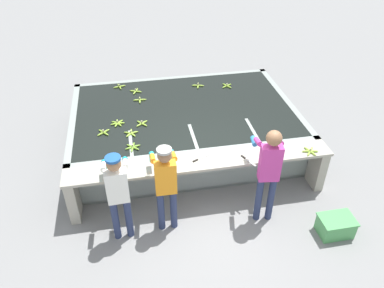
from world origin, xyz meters
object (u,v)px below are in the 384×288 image
Objects in this scene: banana_bunch_floating_6 at (118,123)px; banana_bunch_floating_9 at (104,132)px; banana_bunch_floating_7 at (136,91)px; crate at (336,226)px; banana_bunch_ledge_0 at (310,151)px; worker_0 at (118,190)px; banana_bunch_floating_3 at (140,100)px; banana_bunch_floating_1 at (133,147)px; banana_bunch_floating_0 at (131,133)px; banana_bunch_floating_8 at (142,123)px; banana_bunch_floating_5 at (227,86)px; banana_bunch_floating_4 at (119,87)px; knife_0 at (199,159)px; banana_bunch_floating_2 at (198,85)px; worker_2 at (269,168)px; worker_1 at (166,181)px; knife_1 at (246,159)px.

banana_bunch_floating_6 and banana_bunch_floating_9 have the same top height.
banana_bunch_floating_7 is 4.82m from crate.
banana_bunch_floating_7 is 3.91m from banana_bunch_ledge_0.
banana_bunch_ledge_0 reaches higher than banana_bunch_floating_9.
banana_bunch_floating_3 is (0.52, 2.80, -0.08)m from worker_0.
banana_bunch_floating_3 is (0.24, 1.66, 0.00)m from banana_bunch_floating_1.
banana_bunch_ledge_0 is (3.20, -1.52, 0.00)m from banana_bunch_floating_6.
banana_bunch_floating_0 is at bearing -101.52° from banana_bunch_floating_3.
banana_bunch_floating_6 is 0.46m from banana_bunch_floating_8.
banana_bunch_floating_1 and banana_bunch_floating_6 have the same top height.
banana_bunch_floating_5 is 3.04m from banana_bunch_floating_9.
banana_bunch_floating_1 and banana_bunch_floating_4 have the same top height.
knife_0 is at bearing 148.49° from crate.
banana_bunch_floating_0 is at bearing 144.29° from crate.
banana_bunch_floating_2 and banana_bunch_floating_5 have the same top height.
banana_bunch_floating_0 is 1.92m from banana_bunch_floating_4.
banana_bunch_floating_8 is (-1.99, -1.22, 0.00)m from banana_bunch_floating_5.
banana_bunch_ledge_0 reaches higher than banana_bunch_floating_6.
worker_2 is 3.19× the size of crate.
worker_2 reaches higher than worker_0.
banana_bunch_floating_3 is at bearing 56.15° from banana_bunch_floating_9.
banana_bunch_floating_4 is 2.40m from banana_bunch_floating_5.
crate is at bearing -41.29° from banana_bunch_floating_8.
banana_bunch_floating_0 is 0.37m from banana_bunch_floating_8.
banana_bunch_floating_0 is at bearing 137.53° from knife_0.
banana_bunch_floating_0 is (-0.44, 1.52, -0.08)m from worker_1.
crate is at bearing -52.10° from banana_bunch_floating_4.
banana_bunch_floating_8 is at bearing 73.65° from banana_bunch_floating_1.
banana_bunch_ledge_0 reaches higher than banana_bunch_floating_0.
banana_bunch_floating_0 is 0.50× the size of crate.
banana_bunch_floating_2 and banana_bunch_floating_3 have the same top height.
worker_2 is 6.22× the size of banana_bunch_ledge_0.
banana_bunch_floating_9 is at bearing -123.85° from banana_bunch_floating_3.
worker_0 is 1.71m from banana_bunch_floating_9.
knife_0 is at bearing -26.74° from banana_bunch_floating_1.
banana_bunch_floating_7 is (0.46, 3.21, -0.08)m from worker_0.
banana_bunch_floating_0 and banana_bunch_floating_1 have the same top height.
banana_bunch_floating_9 is at bearing 145.26° from worker_2.
worker_0 is at bearing -119.89° from banana_bunch_floating_2.
banana_bunch_floating_3 and banana_bunch_floating_5 have the same top height.
crate is at bearing -53.17° from banana_bunch_floating_7.
banana_bunch_floating_1 is at bearing 149.52° from worker_2.
banana_bunch_floating_2 is 2.67m from knife_0.
banana_bunch_ledge_0 reaches higher than banana_bunch_floating_7.
banana_bunch_floating_1 is 2.94m from banana_bunch_floating_5.
worker_1 is 4.82× the size of knife_1.
banana_bunch_floating_6 is (-1.81, -1.25, -0.00)m from banana_bunch_floating_2.
banana_bunch_floating_3 reaches higher than knife_0.
knife_0 is at bearing 41.25° from worker_1.
worker_2 reaches higher than crate.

